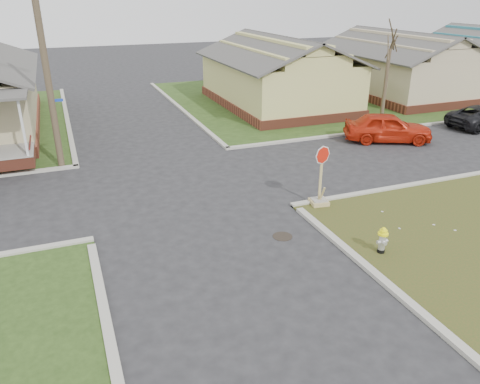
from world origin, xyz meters
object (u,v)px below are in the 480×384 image
object	(u,v)px
utility_pole	(45,60)
stop_sign	(320,192)
red_sedan	(388,127)
fire_hydrant	(382,239)

from	to	relation	value
utility_pole	stop_sign	distance (m)	12.34
red_sedan	utility_pole	bearing A→B (deg)	107.59
utility_pole	red_sedan	size ratio (longest dim) A/B	2.04
utility_pole	fire_hydrant	bearing A→B (deg)	-52.74
utility_pole	fire_hydrant	distance (m)	14.94
utility_pole	fire_hydrant	xyz separation A→B (m)	(8.69, -11.43, -4.15)
fire_hydrant	red_sedan	distance (m)	11.94
utility_pole	stop_sign	bearing A→B (deg)	-41.56
utility_pole	red_sedan	distance (m)	16.64
fire_hydrant	stop_sign	world-z (taller)	stop_sign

